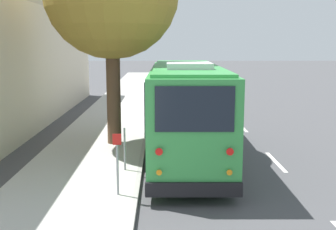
% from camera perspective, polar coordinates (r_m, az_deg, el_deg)
% --- Properties ---
extents(ground_plane, '(160.00, 160.00, 0.00)m').
position_cam_1_polar(ground_plane, '(15.69, 2.09, -4.93)').
color(ground_plane, '#474749').
extents(sidewalk_slab, '(80.00, 3.57, 0.15)m').
position_cam_1_polar(sidewalk_slab, '(15.85, -10.09, -4.65)').
color(sidewalk_slab, '#B2AFA8').
rests_on(sidewalk_slab, ground).
extents(curb_strip, '(80.00, 0.14, 0.15)m').
position_cam_1_polar(curb_strip, '(15.67, -3.35, -4.68)').
color(curb_strip, '#9D9A94').
rests_on(curb_strip, ground).
extents(shuttle_bus, '(9.09, 2.59, 3.39)m').
position_cam_1_polar(shuttle_bus, '(14.40, 2.48, 1.11)').
color(shuttle_bus, green).
rests_on(shuttle_bus, ground).
extents(parked_sedan_silver, '(4.37, 1.80, 1.30)m').
position_cam_1_polar(parked_sedan_silver, '(24.30, 0.51, 1.77)').
color(parked_sedan_silver, '#A8AAAF').
rests_on(parked_sedan_silver, ground).
extents(parked_sedan_blue, '(4.38, 1.98, 1.32)m').
position_cam_1_polar(parked_sedan_blue, '(30.25, 0.15, 3.36)').
color(parked_sedan_blue, navy).
rests_on(parked_sedan_blue, ground).
extents(parked_sedan_tan, '(4.33, 1.84, 1.32)m').
position_cam_1_polar(parked_sedan_tan, '(37.53, -0.17, 4.60)').
color(parked_sedan_tan, tan).
rests_on(parked_sedan_tan, ground).
extents(parked_sedan_white, '(4.34, 2.03, 1.31)m').
position_cam_1_polar(parked_sedan_white, '(43.14, -0.34, 5.27)').
color(parked_sedan_white, silver).
rests_on(parked_sedan_white, ground).
extents(sign_post_near, '(0.06, 0.22, 1.59)m').
position_cam_1_polar(sign_post_near, '(10.75, -6.87, -6.56)').
color(sign_post_near, gray).
rests_on(sign_post_near, sidewalk_slab).
extents(sign_post_far, '(0.06, 0.06, 1.31)m').
position_cam_1_polar(sign_post_far, '(12.84, -5.89, -4.59)').
color(sign_post_far, gray).
rests_on(sign_post_far, sidewalk_slab).
extents(lane_stripe_mid, '(2.40, 0.14, 0.01)m').
position_cam_1_polar(lane_stripe_mid, '(14.78, 14.39, -6.15)').
color(lane_stripe_mid, silver).
rests_on(lane_stripe_mid, ground).
extents(lane_stripe_ahead, '(2.40, 0.14, 0.01)m').
position_cam_1_polar(lane_stripe_ahead, '(20.47, 10.00, -1.60)').
color(lane_stripe_ahead, silver).
rests_on(lane_stripe_ahead, ground).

